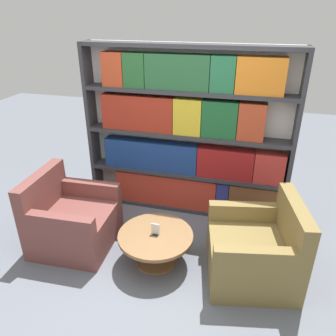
{
  "coord_description": "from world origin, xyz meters",
  "views": [
    {
      "loc": [
        0.83,
        -2.56,
        2.61
      ],
      "look_at": [
        -0.06,
        0.74,
        0.95
      ],
      "focal_mm": 35.0,
      "sensor_mm": 36.0,
      "label": 1
    }
  ],
  "objects": [
    {
      "name": "bookshelf",
      "position": [
        0.02,
        1.43,
        1.09
      ],
      "size": [
        2.72,
        0.3,
        2.25
      ],
      "color": "silver",
      "rests_on": "ground_plane"
    },
    {
      "name": "ground_plane",
      "position": [
        0.0,
        0.0,
        0.0
      ],
      "size": [
        14.0,
        14.0,
        0.0
      ],
      "primitive_type": "plane",
      "color": "slate"
    },
    {
      "name": "coffee_table",
      "position": [
        -0.06,
        0.21,
        0.28
      ],
      "size": [
        0.83,
        0.83,
        0.38
      ],
      "color": "brown",
      "rests_on": "ground_plane"
    },
    {
      "name": "armchair_left",
      "position": [
        -1.14,
        0.28,
        0.31
      ],
      "size": [
        0.93,
        0.93,
        0.91
      ],
      "rotation": [
        0.0,
        0.0,
        1.62
      ],
      "color": "brown",
      "rests_on": "ground_plane"
    },
    {
      "name": "table_sign",
      "position": [
        -0.06,
        0.21,
        0.44
      ],
      "size": [
        0.09,
        0.06,
        0.14
      ],
      "color": "black",
      "rests_on": "coffee_table"
    },
    {
      "name": "armchair_right",
      "position": [
        1.01,
        0.29,
        0.31
      ],
      "size": [
        1.05,
        1.05,
        0.91
      ],
      "rotation": [
        0.0,
        0.0,
        -1.37
      ],
      "color": "olive",
      "rests_on": "ground_plane"
    }
  ]
}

